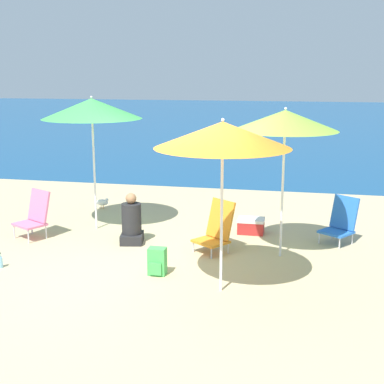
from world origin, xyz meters
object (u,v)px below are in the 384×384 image
(beach_umbrella_lime, at_px, (285,121))
(beach_umbrella_green, at_px, (92,109))
(beach_chair_blue, at_px, (341,222))
(backpack_green, at_px, (157,262))
(cooler_box, at_px, (251,226))
(beach_chair_orange, at_px, (216,229))
(seagull, at_px, (103,202))
(beach_chair_pink, at_px, (35,214))
(person_seated_near, at_px, (132,223))
(water_bottle, at_px, (0,262))
(beach_umbrella_orange, at_px, (223,135))

(beach_umbrella_lime, bearing_deg, beach_umbrella_green, 166.23)
(beach_chair_blue, bearing_deg, backpack_green, -105.95)
(backpack_green, bearing_deg, cooler_box, 64.28)
(beach_umbrella_lime, xyz_separation_m, beach_chair_blue, (0.93, 0.89, -1.72))
(cooler_box, bearing_deg, beach_chair_orange, -111.97)
(beach_umbrella_lime, bearing_deg, seagull, 149.75)
(beach_umbrella_green, distance_m, beach_chair_orange, 3.03)
(beach_chair_pink, height_order, seagull, beach_chair_pink)
(person_seated_near, height_order, seagull, person_seated_near)
(beach_umbrella_lime, relative_size, beach_chair_orange, 2.81)
(beach_umbrella_green, relative_size, person_seated_near, 2.81)
(beach_umbrella_lime, height_order, beach_chair_pink, beach_umbrella_lime)
(beach_chair_pink, bearing_deg, beach_umbrella_lime, 26.78)
(beach_umbrella_green, xyz_separation_m, cooler_box, (2.76, 0.30, -2.01))
(beach_chair_orange, bearing_deg, backpack_green, -82.87)
(backpack_green, distance_m, water_bottle, 2.31)
(beach_umbrella_orange, distance_m, water_bottle, 3.79)
(beach_chair_orange, relative_size, cooler_box, 1.75)
(beach_umbrella_green, height_order, seagull, beach_umbrella_green)
(beach_umbrella_lime, distance_m, beach_umbrella_orange, 1.65)
(seagull, bearing_deg, beach_chair_orange, -38.13)
(beach_chair_blue, distance_m, seagull, 4.85)
(water_bottle, bearing_deg, beach_chair_orange, 25.02)
(beach_umbrella_green, relative_size, seagull, 8.80)
(beach_umbrella_orange, xyz_separation_m, seagull, (-3.05, 3.68, -1.88))
(beach_chair_pink, bearing_deg, beach_chair_blue, 37.11)
(beach_umbrella_lime, xyz_separation_m, cooler_box, (-0.56, 1.11, -1.94))
(beach_umbrella_orange, height_order, beach_chair_orange, beach_umbrella_orange)
(beach_umbrella_orange, bearing_deg, seagull, 129.65)
(person_seated_near, bearing_deg, beach_chair_pink, 170.24)
(backpack_green, bearing_deg, beach_umbrella_orange, -21.46)
(beach_umbrella_lime, height_order, person_seated_near, beach_umbrella_lime)
(beach_umbrella_orange, distance_m, seagull, 5.14)
(water_bottle, xyz_separation_m, seagull, (0.20, 3.52, 0.05))
(beach_umbrella_lime, bearing_deg, beach_umbrella_orange, -114.52)
(beach_umbrella_lime, xyz_separation_m, beach_chair_pink, (-4.15, 0.12, -1.67))
(beach_chair_pink, relative_size, cooler_box, 1.75)
(beach_umbrella_green, relative_size, water_bottle, 10.46)
(beach_chair_blue, height_order, cooler_box, beach_chair_blue)
(beach_chair_blue, relative_size, backpack_green, 1.98)
(beach_chair_orange, height_order, backpack_green, beach_chair_orange)
(beach_chair_pink, bearing_deg, beach_umbrella_orange, 3.30)
(beach_chair_pink, height_order, beach_chair_orange, beach_chair_orange)
(beach_umbrella_orange, relative_size, beach_chair_orange, 2.75)
(beach_umbrella_green, height_order, beach_chair_orange, beach_umbrella_green)
(beach_umbrella_orange, relative_size, beach_chair_pink, 2.75)
(person_seated_near, bearing_deg, beach_chair_blue, 1.15)
(beach_chair_pink, xyz_separation_m, backpack_green, (2.50, -1.25, -0.22))
(beach_umbrella_green, bearing_deg, beach_chair_pink, -139.67)
(beach_umbrella_green, xyz_separation_m, backpack_green, (1.68, -1.94, -1.96))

